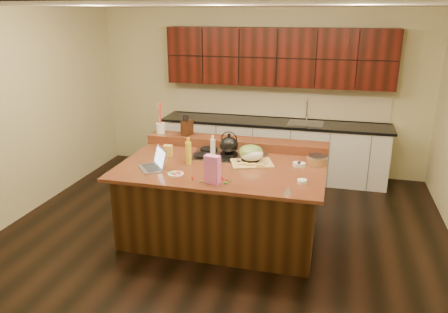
# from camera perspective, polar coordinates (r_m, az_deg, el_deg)

# --- Properties ---
(room) EXTENTS (5.52, 5.02, 2.72)m
(room) POSITION_cam_1_polar(r_m,az_deg,el_deg) (5.04, -0.14, 3.60)
(room) COLOR black
(room) RESTS_ON ground
(island) EXTENTS (2.40, 1.60, 0.92)m
(island) POSITION_cam_1_polar(r_m,az_deg,el_deg) (5.34, -0.13, -5.63)
(island) COLOR black
(island) RESTS_ON ground
(back_ledge) EXTENTS (2.40, 0.30, 0.12)m
(back_ledge) POSITION_cam_1_polar(r_m,az_deg,el_deg) (5.79, 1.61, 1.79)
(back_ledge) COLOR black
(back_ledge) RESTS_ON island
(cooktop) EXTENTS (0.92, 0.52, 0.05)m
(cooktop) POSITION_cam_1_polar(r_m,az_deg,el_deg) (5.44, 0.66, 0.17)
(cooktop) COLOR gray
(cooktop) RESTS_ON island
(back_counter) EXTENTS (3.70, 0.66, 2.40)m
(back_counter) POSITION_cam_1_polar(r_m,az_deg,el_deg) (7.19, 6.68, 5.02)
(back_counter) COLOR silver
(back_counter) RESTS_ON ground
(kettle) EXTENTS (0.26, 0.26, 0.21)m
(kettle) POSITION_cam_1_polar(r_m,az_deg,el_deg) (5.40, 0.66, 1.51)
(kettle) COLOR black
(kettle) RESTS_ON cooktop
(green_bowl) EXTENTS (0.35, 0.35, 0.16)m
(green_bowl) POSITION_cam_1_polar(r_m,az_deg,el_deg) (5.22, 3.52, 0.62)
(green_bowl) COLOR olive
(green_bowl) RESTS_ON cooktop
(laptop) EXTENTS (0.42, 0.43, 0.24)m
(laptop) POSITION_cam_1_polar(r_m,az_deg,el_deg) (5.08, -8.99, -0.86)
(laptop) COLOR #B7B7BC
(laptop) RESTS_ON island
(oil_bottle) EXTENTS (0.07, 0.07, 0.27)m
(oil_bottle) POSITION_cam_1_polar(r_m,az_deg,el_deg) (5.15, -4.66, 0.46)
(oil_bottle) COLOR yellow
(oil_bottle) RESTS_ON island
(vinegar_bottle) EXTENTS (0.08, 0.08, 0.25)m
(vinegar_bottle) POSITION_cam_1_polar(r_m,az_deg,el_deg) (5.31, -1.47, 0.95)
(vinegar_bottle) COLOR silver
(vinegar_bottle) RESTS_ON island
(wooden_tray) EXTENTS (0.57, 0.49, 0.20)m
(wooden_tray) POSITION_cam_1_polar(r_m,az_deg,el_deg) (5.20, 3.63, 0.09)
(wooden_tray) COLOR tan
(wooden_tray) RESTS_ON island
(ramekin_a) EXTENTS (0.13, 0.13, 0.04)m
(ramekin_a) POSITION_cam_1_polar(r_m,az_deg,el_deg) (4.66, 10.15, -3.25)
(ramekin_a) COLOR white
(ramekin_a) RESTS_ON island
(ramekin_b) EXTENTS (0.12, 0.12, 0.04)m
(ramekin_b) POSITION_cam_1_polar(r_m,az_deg,el_deg) (5.16, 10.07, -1.07)
(ramekin_b) COLOR white
(ramekin_b) RESTS_ON island
(ramekin_c) EXTENTS (0.12, 0.12, 0.04)m
(ramekin_c) POSITION_cam_1_polar(r_m,az_deg,el_deg) (5.17, 9.50, -1.00)
(ramekin_c) COLOR white
(ramekin_c) RESTS_ON island
(strainer_bowl) EXTENTS (0.24, 0.24, 0.09)m
(strainer_bowl) POSITION_cam_1_polar(r_m,az_deg,el_deg) (5.26, 12.08, -0.55)
(strainer_bowl) COLOR #996B3F
(strainer_bowl) RESTS_ON island
(kitchen_timer) EXTENTS (0.09, 0.09, 0.07)m
(kitchen_timer) POSITION_cam_1_polar(r_m,az_deg,el_deg) (4.39, 8.34, -4.38)
(kitchen_timer) COLOR silver
(kitchen_timer) RESTS_ON island
(pink_bag) EXTENTS (0.18, 0.12, 0.30)m
(pink_bag) POSITION_cam_1_polar(r_m,az_deg,el_deg) (4.56, -1.54, -1.70)
(pink_bag) COLOR pink
(pink_bag) RESTS_ON island
(candy_plate) EXTENTS (0.22, 0.22, 0.01)m
(candy_plate) POSITION_cam_1_polar(r_m,az_deg,el_deg) (4.88, -6.33, -2.26)
(candy_plate) COLOR white
(candy_plate) RESTS_ON island
(package_box) EXTENTS (0.11, 0.08, 0.15)m
(package_box) POSITION_cam_1_polar(r_m,az_deg,el_deg) (5.46, -7.31, 0.73)
(package_box) COLOR gold
(package_box) RESTS_ON island
(utensil_crock) EXTENTS (0.13, 0.13, 0.14)m
(utensil_crock) POSITION_cam_1_polar(r_m,az_deg,el_deg) (6.08, -8.28, 3.67)
(utensil_crock) COLOR white
(utensil_crock) RESTS_ON back_ledge
(knife_block) EXTENTS (0.14, 0.19, 0.20)m
(knife_block) POSITION_cam_1_polar(r_m,az_deg,el_deg) (5.93, -4.84, 3.75)
(knife_block) COLOR black
(knife_block) RESTS_ON back_ledge
(gumdrop_0) EXTENTS (0.02, 0.02, 0.02)m
(gumdrop_0) POSITION_cam_1_polar(r_m,az_deg,el_deg) (4.69, -0.15, -2.99)
(gumdrop_0) COLOR red
(gumdrop_0) RESTS_ON island
(gumdrop_1) EXTENTS (0.02, 0.02, 0.02)m
(gumdrop_1) POSITION_cam_1_polar(r_m,az_deg,el_deg) (4.63, -2.98, -3.28)
(gumdrop_1) COLOR #198C26
(gumdrop_1) RESTS_ON island
(gumdrop_2) EXTENTS (0.02, 0.02, 0.02)m
(gumdrop_2) POSITION_cam_1_polar(r_m,az_deg,el_deg) (4.76, -4.16, -2.70)
(gumdrop_2) COLOR red
(gumdrop_2) RESTS_ON island
(gumdrop_3) EXTENTS (0.02, 0.02, 0.02)m
(gumdrop_3) POSITION_cam_1_polar(r_m,az_deg,el_deg) (4.77, -1.28, -2.62)
(gumdrop_3) COLOR #198C26
(gumdrop_3) RESTS_ON island
(gumdrop_4) EXTENTS (0.02, 0.02, 0.02)m
(gumdrop_4) POSITION_cam_1_polar(r_m,az_deg,el_deg) (4.71, -4.16, -2.95)
(gumdrop_4) COLOR red
(gumdrop_4) RESTS_ON island
(gumdrop_5) EXTENTS (0.02, 0.02, 0.02)m
(gumdrop_5) POSITION_cam_1_polar(r_m,az_deg,el_deg) (4.64, 0.81, -3.23)
(gumdrop_5) COLOR #198C26
(gumdrop_5) RESTS_ON island
(gumdrop_6) EXTENTS (0.02, 0.02, 0.02)m
(gumdrop_6) POSITION_cam_1_polar(r_m,az_deg,el_deg) (4.79, -0.79, -2.50)
(gumdrop_6) COLOR red
(gumdrop_6) RESTS_ON island
(gumdrop_7) EXTENTS (0.02, 0.02, 0.02)m
(gumdrop_7) POSITION_cam_1_polar(r_m,az_deg,el_deg) (4.58, 0.27, -3.51)
(gumdrop_7) COLOR #198C26
(gumdrop_7) RESTS_ON island
(gumdrop_8) EXTENTS (0.02, 0.02, 0.02)m
(gumdrop_8) POSITION_cam_1_polar(r_m,az_deg,el_deg) (4.74, -0.26, -2.73)
(gumdrop_8) COLOR red
(gumdrop_8) RESTS_ON island
(gumdrop_9) EXTENTS (0.02, 0.02, 0.02)m
(gumdrop_9) POSITION_cam_1_polar(r_m,az_deg,el_deg) (4.62, -0.79, -3.33)
(gumdrop_9) COLOR #198C26
(gumdrop_9) RESTS_ON island
(gumdrop_10) EXTENTS (0.02, 0.02, 0.02)m
(gumdrop_10) POSITION_cam_1_polar(r_m,az_deg,el_deg) (4.68, 0.40, -3.01)
(gumdrop_10) COLOR red
(gumdrop_10) RESTS_ON island
(gumdrop_11) EXTENTS (0.02, 0.02, 0.02)m
(gumdrop_11) POSITION_cam_1_polar(r_m,az_deg,el_deg) (4.58, 0.15, -3.50)
(gumdrop_11) COLOR #198C26
(gumdrop_11) RESTS_ON island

